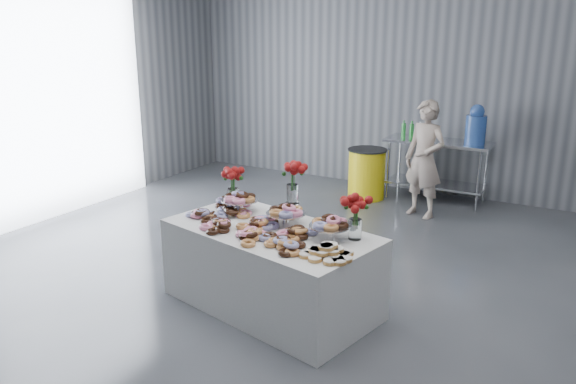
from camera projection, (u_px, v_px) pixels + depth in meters
name	position (u px, v px, depth m)	size (l,w,h in m)	color
ground	(271.00, 310.00, 5.11)	(9.00, 9.00, 0.00)	#3B3D43
room_walls	(244.00, 6.00, 4.55)	(8.04, 9.04, 4.02)	slate
display_table	(271.00, 268.00, 5.09)	(1.90, 1.00, 0.75)	white
prep_table	(437.00, 159.00, 8.18)	(1.50, 0.60, 0.90)	silver
donut_mounds	(267.00, 226.00, 4.93)	(1.80, 0.80, 0.09)	#D1864C
cake_stand_left	(240.00, 198.00, 5.40)	(0.36, 0.36, 0.17)	silver
cake_stand_mid	(286.00, 211.00, 5.02)	(0.36, 0.36, 0.17)	silver
cake_stand_right	(330.00, 224.00, 4.70)	(0.36, 0.36, 0.17)	silver
danish_pile	(327.00, 250.00, 4.38)	(0.48, 0.48, 0.11)	white
bouquet_left	(233.00, 177.00, 5.56)	(0.26, 0.26, 0.42)	white
bouquet_right	(356.00, 206.00, 4.66)	(0.26, 0.26, 0.42)	white
bouquet_center	(292.00, 179.00, 5.16)	(0.26, 0.26, 0.57)	silver
water_jug	(476.00, 126.00, 7.79)	(0.28, 0.28, 0.55)	#3967C4
drink_bottles	(416.00, 130.00, 8.14)	(0.54, 0.08, 0.27)	#268C33
person	(425.00, 159.00, 7.45)	(0.57, 0.38, 1.57)	#CC8C93
trash_barrel	(367.00, 174.00, 8.36)	(0.58, 0.58, 0.75)	yellow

